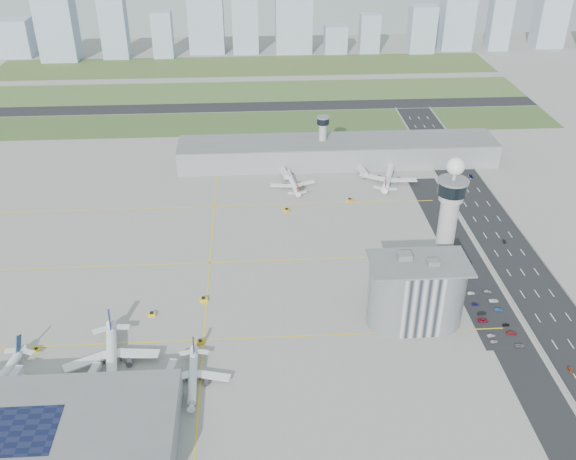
{
  "coord_description": "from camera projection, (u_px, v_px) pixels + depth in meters",
  "views": [
    {
      "loc": [
        -17.22,
        -243.29,
        178.38
      ],
      "look_at": [
        0.0,
        35.0,
        15.0
      ],
      "focal_mm": 40.0,
      "sensor_mm": 36.0,
      "label": 1
    }
  ],
  "objects": [
    {
      "name": "skyline_bldg_6",
      "position": [
        163.0,
        35.0,
        643.58
      ],
      "size": [
        20.04,
        16.03,
        45.2
      ],
      "primitive_type": "cube",
      "color": "#9EADC1",
      "rests_on": "ground"
    },
    {
      "name": "secondary_tower",
      "position": [
        323.0,
        136.0,
        421.87
      ],
      "size": [
        8.6,
        8.6,
        31.9
      ],
      "color": "#ADAAA5",
      "rests_on": "ground"
    },
    {
      "name": "tug_0",
      "position": [
        36.0,
        349.0,
        266.41
      ],
      "size": [
        3.38,
        3.49,
        1.68
      ],
      "primitive_type": null,
      "rotation": [
        0.0,
        0.0,
        0.7
      ],
      "color": "#FAC802",
      "rests_on": "ground"
    },
    {
      "name": "tug_2",
      "position": [
        200.0,
        342.0,
        270.3
      ],
      "size": [
        3.94,
        3.29,
        1.96
      ],
      "primitive_type": null,
      "rotation": [
        0.0,
        0.0,
        -1.24
      ],
      "color": "gold",
      "rests_on": "ground"
    },
    {
      "name": "grass_strip_2",
      "position": [
        246.0,
        66.0,
        626.75
      ],
      "size": [
        480.0,
        70.0,
        0.08
      ],
      "primitive_type": "cube",
      "color": "#48602D",
      "rests_on": "ground"
    },
    {
      "name": "grass_strip_0",
      "position": [
        247.0,
        123.0,
        493.28
      ],
      "size": [
        480.0,
        50.0,
        0.08
      ],
      "primitive_type": "cube",
      "color": "#3E5428",
      "rests_on": "ground"
    },
    {
      "name": "jet_bridge_near_0",
      "position": [
        4.0,
        396.0,
        240.61
      ],
      "size": [
        5.39,
        14.31,
        5.7
      ],
      "primitive_type": null,
      "rotation": [
        0.0,
        0.0,
        1.4
      ],
      "color": "silver",
      "rests_on": "ground"
    },
    {
      "name": "taxiway_line_h_2",
      "position": [
        214.0,
        207.0,
        375.97
      ],
      "size": [
        260.0,
        0.6,
        0.01
      ],
      "primitive_type": "cube",
      "color": "yellow",
      "rests_on": "ground"
    },
    {
      "name": "tug_3",
      "position": [
        203.0,
        299.0,
        296.14
      ],
      "size": [
        3.91,
        2.98,
        2.08
      ],
      "primitive_type": null,
      "rotation": [
        0.0,
        0.0,
        1.72
      ],
      "color": "yellow",
      "rests_on": "ground"
    },
    {
      "name": "jet_bridge_far_1",
      "position": [
        359.0,
        168.0,
        415.61
      ],
      "size": [
        5.39,
        14.31,
        5.7
      ],
      "primitive_type": null,
      "rotation": [
        0.0,
        0.0,
        -1.4
      ],
      "color": "silver",
      "rests_on": "ground"
    },
    {
      "name": "car_hw_1",
      "position": [
        504.0,
        241.0,
        341.48
      ],
      "size": [
        1.82,
        3.69,
        1.16
      ],
      "primitive_type": "imported",
      "rotation": [
        0.0,
        0.0,
        -0.17
      ],
      "color": "black",
      "rests_on": "ground"
    },
    {
      "name": "tug_4",
      "position": [
        287.0,
        210.0,
        370.72
      ],
      "size": [
        4.0,
        4.08,
        1.97
      ],
      "primitive_type": null,
      "rotation": [
        0.0,
        0.0,
        0.73
      ],
      "color": "#DE9E01",
      "rests_on": "ground"
    },
    {
      "name": "skyline_bldg_5",
      "position": [
        114.0,
        24.0,
        637.09
      ],
      "size": [
        25.49,
        20.39,
        66.89
      ],
      "primitive_type": "cube",
      "color": "#9EADC1",
      "rests_on": "ground"
    },
    {
      "name": "car_lot_8",
      "position": [
        506.0,
        325.0,
        280.79
      ],
      "size": [
        3.29,
        1.61,
        1.08
      ],
      "primitive_type": "imported",
      "rotation": [
        0.0,
        0.0,
        1.68
      ],
      "color": "black",
      "rests_on": "ground"
    },
    {
      "name": "jet_bridge_far_0",
      "position": [
        282.0,
        170.0,
        412.94
      ],
      "size": [
        5.39,
        14.31,
        5.7
      ],
      "primitive_type": null,
      "rotation": [
        0.0,
        0.0,
        -1.4
      ],
      "color": "silver",
      "rests_on": "ground"
    },
    {
      "name": "skyline_bldg_9",
      "position": [
        294.0,
        21.0,
        658.81
      ],
      "size": [
        36.96,
        29.57,
        62.11
      ],
      "primitive_type": "cube",
      "color": "#9EADC1",
      "rests_on": "ground"
    },
    {
      "name": "skyline_bldg_15",
      "position": [
        551.0,
        16.0,
        675.77
      ],
      "size": [
        30.25,
        24.2,
        63.4
      ],
      "primitive_type": "cube",
      "color": "#9EADC1",
      "rests_on": "ground"
    },
    {
      "name": "car_lot_6",
      "position": [
        520.0,
        345.0,
        268.99
      ],
      "size": [
        4.06,
        1.9,
        1.12
      ],
      "primitive_type": "imported",
      "rotation": [
        0.0,
        0.0,
        1.58
      ],
      "color": "gray",
      "rests_on": "ground"
    },
    {
      "name": "barrier_right",
      "position": [
        561.0,
        284.0,
        307.18
      ],
      "size": [
        0.6,
        500.0,
        1.2
      ],
      "primitive_type": "cube",
      "color": "#9E9E99",
      "rests_on": "ground"
    },
    {
      "name": "skyline_bldg_10",
      "position": [
        335.0,
        39.0,
        662.34
      ],
      "size": [
        23.01,
        18.41,
        27.75
      ],
      "primitive_type": "cube",
      "color": "#9EADC1",
      "rests_on": "ground"
    },
    {
      "name": "airplane_far_b",
      "position": [
        389.0,
        173.0,
        402.53
      ],
      "size": [
        47.43,
        51.61,
        11.95
      ],
      "primitive_type": null,
      "rotation": [
        0.0,
        0.0,
        1.26
      ],
      "color": "white",
      "rests_on": "ground"
    },
    {
      "name": "car_lot_3",
      "position": [
        482.0,
        313.0,
        287.84
      ],
      "size": [
        4.12,
        2.16,
        1.14
      ],
      "primitive_type": "imported",
      "rotation": [
        0.0,
        0.0,
        1.72
      ],
      "color": "#28282F",
      "rests_on": "ground"
    },
    {
      "name": "ground",
      "position": [
        293.0,
        295.0,
        300.61
      ],
      "size": [
        1000.0,
        1000.0,
        0.0
      ],
      "primitive_type": "plane",
      "color": "#9F9D94"
    },
    {
      "name": "car_hw_0",
      "position": [
        571.0,
        370.0,
        256.22
      ],
      "size": [
        1.65,
        3.5,
        1.16
      ],
      "primitive_type": "imported",
      "rotation": [
        0.0,
        0.0,
        -0.08
      ],
      "color": "#A5411C",
      "rests_on": "ground"
    },
    {
      "name": "taxiway_line_h_0",
      "position": [
        204.0,
        340.0,
        272.64
      ],
      "size": [
        260.0,
        0.6,
        0.01
      ],
      "primitive_type": "cube",
      "color": "yellow",
      "rests_on": "ground"
    },
    {
      "name": "skyline_bldg_3",
      "position": [
        15.0,
        38.0,
        649.26
      ],
      "size": [
        32.3,
        25.84,
        36.93
      ],
      "primitive_type": "cube",
      "color": "#9EADC1",
      "rests_on": "ground"
    },
    {
      "name": "car_hw_2",
      "position": [
        471.0,
        176.0,
        410.43
      ],
      "size": [
        2.4,
        4.67,
        1.26
      ],
      "primitive_type": "imported",
      "rotation": [
        0.0,
        0.0,
        -0.07
      ],
      "color": "#0F1153",
      "rests_on": "ground"
    },
    {
      "name": "landside_road",
      "position": [
        488.0,
        301.0,
        296.77
      ],
      "size": [
        18.0,
        260.0,
        0.08
      ],
      "primitive_type": "cube",
      "color": "black",
      "rests_on": "ground"
    },
    {
      "name": "jet_bridge_near_1",
      "position": [
        85.0,
        393.0,
        242.21
      ],
      "size": [
        5.39,
        14.31,
        5.7
      ],
      "primitive_type": null,
      "rotation": [
        0.0,
        0.0,
        1.4
      ],
      "color": "silver",
      "rests_on": "ground"
    },
    {
      "name": "runway",
      "position": [
        247.0,
        107.0,
        525.13
      ],
      "size": [
        480.0,
        22.0,
        0.1
      ],
      "primitive_type": "cube",
      "color": "black",
      "rests_on": "ground"
    },
    {
      "name": "car_lot_0",
      "position": [
        494.0,
        341.0,
        271.17
      ],
      "size": [
        3.34,
        1.54,
        1.11
      ],
      "primitive_type": "imported",
      "rotation": [
        0.0,
        0.0,
        1.64
      ],
      "color": "#B2ADC1",
      "rests_on": "ground"
    },
    {
      "name": "control_tower",
      "position": [
        448.0,
        217.0,
        293.62
      ],
      "size": [
        14.0,
        14.0,
        64.5
      ],
      "color": "#ADAAA5",
      "rests_on": "ground"
    },
    {
      "name": "admin_building",
      "position": [
        416.0,
        292.0,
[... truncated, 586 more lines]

